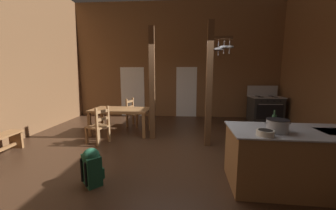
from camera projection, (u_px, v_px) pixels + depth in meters
The scene contains 15 objects.
ground_plane at pixel (171, 159), 4.13m from camera, with size 9.04×9.00×0.10m, color #382316.
wall_back at pixel (177, 61), 7.88m from camera, with size 9.04×0.14×4.61m, color brown.
glazed_door_back_left at pixel (133, 92), 8.14m from camera, with size 1.00×0.01×2.05m, color white.
glazed_panel_back_right at pixel (186, 92), 7.98m from camera, with size 0.84×0.01×2.05m, color white.
kitchen_island at pixel (301, 160), 2.93m from camera, with size 2.20×1.05×0.91m.
stove_range at pixel (265, 108), 7.24m from camera, with size 1.16×0.84×1.32m.
support_post_with_pot_rack at pixel (211, 81), 4.55m from camera, with size 0.60×0.20×2.96m.
support_post_center at pixel (152, 85), 5.09m from camera, with size 0.14×0.14×2.96m.
dining_table at pixel (121, 112), 5.70m from camera, with size 1.75×0.99×0.74m.
ladderback_chair_near_window at pixel (134, 113), 6.55m from camera, with size 0.55×0.55×0.95m.
ladderback_chair_by_post at pixel (99, 126), 4.87m from camera, with size 0.58×0.58×0.95m.
backpack at pixel (92, 165), 3.05m from camera, with size 0.39×0.38×0.60m.
stockpot_on_counter at pixel (277, 126), 2.76m from camera, with size 0.37×0.30×0.19m.
mixing_bowl_on_counter at pixel (265, 133), 2.61m from camera, with size 0.23×0.23×0.08m.
bottle_tall_on_counter at pixel (274, 121), 2.94m from camera, with size 0.06×0.06×0.29m.
Camera 1 is at (0.21, -3.90, 1.73)m, focal length 20.60 mm.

